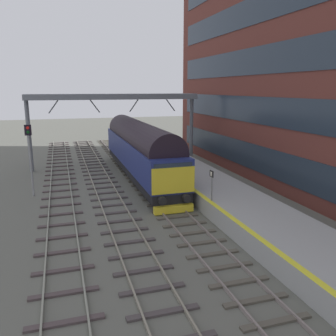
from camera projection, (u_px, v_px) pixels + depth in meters
The scene contains 11 objects.
ground_plane at pixel (165, 205), 22.56m from camera, with size 140.00×140.00×0.00m, color #595951.
track_main at pixel (165, 204), 22.55m from camera, with size 2.50×60.00×0.15m.
track_adjacent_west at pixel (114, 209), 21.60m from camera, with size 2.50×60.00×0.15m.
track_adjacent_far_west at pixel (61, 214), 20.69m from camera, with size 2.50×60.00×0.15m.
station_platform at pixel (217, 192), 23.49m from camera, with size 4.00×44.00×1.01m.
station_building at pixel (320, 60), 23.38m from camera, with size 4.95×41.07×18.36m.
diesel_locomotive at pixel (140, 148), 28.88m from camera, with size 2.74×18.44×4.68m.
signal_post_near at pixel (30, 153), 23.70m from camera, with size 0.44×0.22×4.96m.
platform_number_sign at pixel (212, 181), 19.91m from camera, with size 0.10×0.44×1.76m.
waiting_passenger at pixel (181, 154), 29.30m from camera, with size 0.34×0.51×1.64m.
overhead_footbridge at pixel (115, 100), 32.42m from camera, with size 15.74×2.00×6.83m.
Camera 1 is at (-6.19, -20.56, 7.32)m, focal length 37.41 mm.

